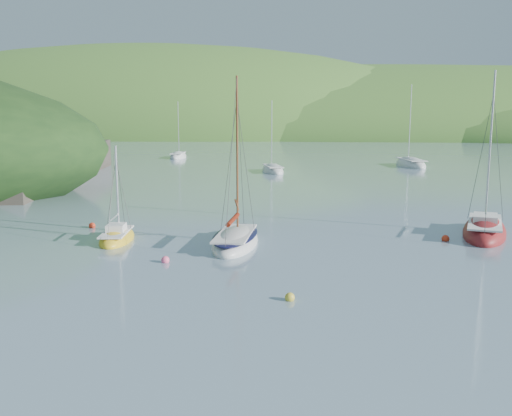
# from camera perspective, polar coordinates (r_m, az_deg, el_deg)

# --- Properties ---
(ground) EXTENTS (700.00, 700.00, 0.00)m
(ground) POSITION_cam_1_polar(r_m,az_deg,el_deg) (24.54, 0.09, -7.83)
(ground) COLOR #7790A4
(ground) RESTS_ON ground
(shoreline_hills) EXTENTS (690.00, 135.00, 56.00)m
(shoreline_hills) POSITION_cam_1_polar(r_m,az_deg,el_deg) (196.18, 3.74, 7.51)
(shoreline_hills) COLOR #3B6125
(shoreline_hills) RESTS_ON ground
(daysailer_white) EXTENTS (2.39, 6.49, 9.96)m
(daysailer_white) POSITION_cam_1_polar(r_m,az_deg,el_deg) (31.81, -2.07, -3.33)
(daysailer_white) COLOR silver
(daysailer_white) RESTS_ON ground
(sloop_red) EXTENTS (4.19, 7.55, 10.60)m
(sloop_red) POSITION_cam_1_polar(r_m,az_deg,el_deg) (36.92, 21.87, -2.23)
(sloop_red) COLOR maroon
(sloop_red) RESTS_ON ground
(sailboat_yellow) EXTENTS (2.38, 4.68, 5.94)m
(sailboat_yellow) POSITION_cam_1_polar(r_m,az_deg,el_deg) (33.85, -13.73, -2.91)
(sailboat_yellow) COLOR gold
(sailboat_yellow) RESTS_ON ground
(distant_sloop_a) EXTENTS (4.10, 6.99, 9.42)m
(distant_sloop_a) POSITION_cam_1_polar(r_m,az_deg,el_deg) (69.80, 1.68, 3.75)
(distant_sloop_a) COLOR silver
(distant_sloop_a) RESTS_ON ground
(distant_sloop_b) EXTENTS (4.55, 8.71, 11.82)m
(distant_sloop_b) POSITION_cam_1_polar(r_m,az_deg,el_deg) (79.86, 15.21, 4.19)
(distant_sloop_b) COLOR silver
(distant_sloop_b) RESTS_ON ground
(distant_sloop_c) EXTENTS (3.00, 6.94, 9.63)m
(distant_sloop_c) POSITION_cam_1_polar(r_m,az_deg,el_deg) (91.77, -7.79, 5.09)
(distant_sloop_c) COLOR silver
(distant_sloop_c) RESTS_ON ground
(mooring_buoys) EXTENTS (22.17, 12.98, 0.45)m
(mooring_buoys) POSITION_cam_1_polar(r_m,az_deg,el_deg) (30.60, -0.19, -4.04)
(mooring_buoys) COLOR gold
(mooring_buoys) RESTS_ON ground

